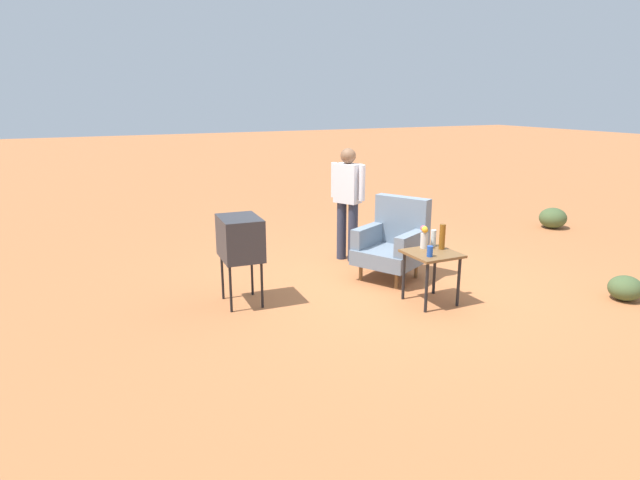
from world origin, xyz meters
TOP-DOWN VIEW (x-y plane):
  - ground_plane at (0.00, 0.00)m, footprint 60.00×60.00m
  - armchair at (-0.23, 0.11)m, footprint 1.03×1.04m
  - side_table at (0.73, 0.00)m, footprint 0.56×0.56m
  - tv_on_stand at (-0.19, -1.99)m, footprint 0.63×0.48m
  - person_standing at (-1.20, -0.06)m, footprint 0.52×0.36m
  - soda_can_blue at (0.86, -0.13)m, footprint 0.07×0.07m
  - bottle_short_clear at (0.53, 0.17)m, footprint 0.06×0.06m
  - bottle_tall_amber at (0.67, 0.18)m, footprint 0.07×0.07m
  - flower_vase at (0.54, 0.02)m, footprint 0.15×0.10m
  - shrub_near at (1.67, 2.14)m, footprint 0.38×0.38m
  - shrub_far at (-1.33, 4.29)m, footprint 0.48×0.48m

SIDE VIEW (x-z plane):
  - ground_plane at x=0.00m, z-range 0.00..0.00m
  - shrub_near at x=1.67m, z-range 0.00..0.30m
  - shrub_far at x=-1.33m, z-range 0.00..0.37m
  - armchair at x=-0.23m, z-range -0.03..1.03m
  - side_table at x=0.73m, z-range 0.22..0.83m
  - soda_can_blue at x=0.86m, z-range 0.61..0.73m
  - bottle_short_clear at x=0.53m, z-range 0.61..0.81m
  - flower_vase at x=0.54m, z-range 0.63..0.89m
  - bottle_tall_amber at x=0.67m, z-range 0.61..0.91m
  - tv_on_stand at x=-0.19m, z-range 0.27..1.30m
  - person_standing at x=-1.20m, z-range 0.12..1.76m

